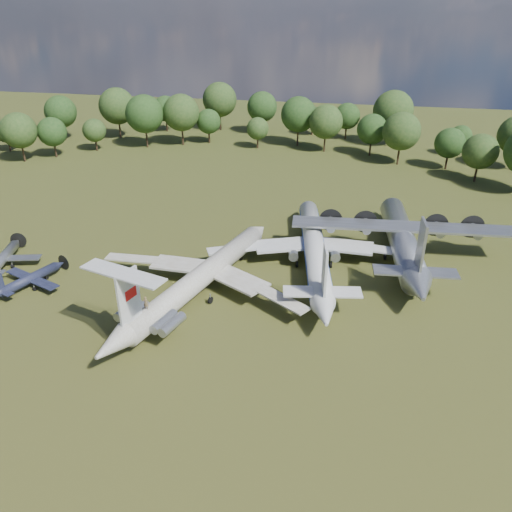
% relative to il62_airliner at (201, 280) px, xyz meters
% --- Properties ---
extents(ground, '(300.00, 300.00, 0.00)m').
position_rel_il62_airliner_xyz_m(ground, '(-3.81, 3.50, -2.17)').
color(ground, '#243913').
rests_on(ground, ground).
extents(il62_airliner, '(45.17, 52.09, 4.34)m').
position_rel_il62_airliner_xyz_m(il62_airliner, '(0.00, 0.00, 0.00)').
color(il62_airliner, silver).
rests_on(il62_airliner, ground).
extents(tu104_jet, '(41.33, 50.79, 4.58)m').
position_rel_il62_airliner_xyz_m(tu104_jet, '(15.18, 12.24, 0.12)').
color(tu104_jet, silver).
rests_on(tu104_jet, ground).
extents(an12_transport, '(39.22, 43.15, 5.33)m').
position_rel_il62_airliner_xyz_m(an12_transport, '(29.13, 17.48, 0.49)').
color(an12_transport, gray).
rests_on(an12_transport, ground).
extents(small_prop_west, '(14.81, 17.03, 2.09)m').
position_rel_il62_airliner_xyz_m(small_prop_west, '(-25.74, -3.36, -1.13)').
color(small_prop_west, black).
rests_on(small_prop_west, ground).
extents(small_prop_northwest, '(15.09, 18.13, 2.31)m').
position_rel_il62_airliner_xyz_m(small_prop_northwest, '(-33.60, 1.43, -1.02)').
color(small_prop_northwest, '#A4A7AC').
rests_on(small_prop_northwest, ground).
extents(person_on_il62, '(0.69, 0.49, 1.79)m').
position_rel_il62_airliner_xyz_m(person_on_il62, '(-3.43, -11.67, 3.07)').
color(person_on_il62, olive).
rests_on(person_on_il62, il62_airliner).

